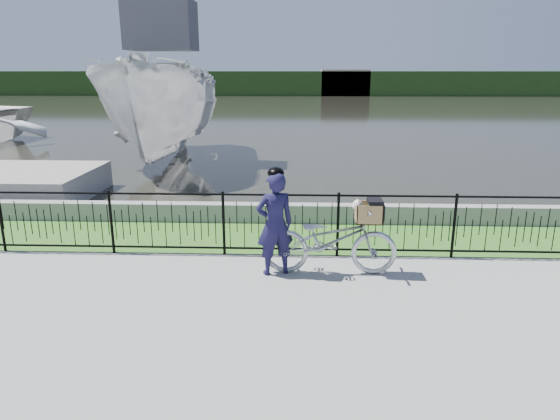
{
  "coord_description": "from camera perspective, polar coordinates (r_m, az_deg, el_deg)",
  "views": [
    {
      "loc": [
        0.31,
        -6.71,
        3.17
      ],
      "look_at": [
        0.01,
        1.0,
        1.0
      ],
      "focal_mm": 32.0,
      "sensor_mm": 36.0,
      "label": 1
    }
  ],
  "objects": [
    {
      "name": "boat_near",
      "position": [
        18.08,
        -12.91,
        11.39
      ],
      "size": [
        4.03,
        9.49,
        5.39
      ],
      "color": "silver",
      "rests_on": "water"
    },
    {
      "name": "ground",
      "position": [
        7.43,
        -0.42,
        -9.56
      ],
      "size": [
        120.0,
        120.0,
        0.0
      ],
      "primitive_type": "plane",
      "color": "gray",
      "rests_on": "ground"
    },
    {
      "name": "cyclist",
      "position": [
        7.84,
        -0.59,
        -1.43
      ],
      "size": [
        0.71,
        0.58,
        1.74
      ],
      "color": "#161437",
      "rests_on": "ground"
    },
    {
      "name": "water",
      "position": [
        39.84,
        1.79,
        11.16
      ],
      "size": [
        120.0,
        120.0,
        0.0
      ],
      "primitive_type": "plane",
      "color": "black",
      "rests_on": "ground"
    },
    {
      "name": "fence",
      "position": [
        8.71,
        0.06,
        -1.62
      ],
      "size": [
        14.0,
        0.06,
        1.15
      ],
      "primitive_type": null,
      "color": "black",
      "rests_on": "ground"
    },
    {
      "name": "grass_strip",
      "position": [
        9.84,
        0.28,
        -3.06
      ],
      "size": [
        60.0,
        2.0,
        0.01
      ],
      "primitive_type": "cube",
      "color": "#366A21",
      "rests_on": "ground"
    },
    {
      "name": "quay_wall",
      "position": [
        10.73,
        0.46,
        -0.35
      ],
      "size": [
        60.0,
        0.3,
        0.4
      ],
      "primitive_type": "cube",
      "color": "gray",
      "rests_on": "ground"
    },
    {
      "name": "far_building_left",
      "position": [
        67.26,
        -14.03,
        14.29
      ],
      "size": [
        8.0,
        4.0,
        4.0
      ],
      "primitive_type": "cube",
      "color": "#AA9F89",
      "rests_on": "ground"
    },
    {
      "name": "far_treeline",
      "position": [
        66.73,
        2.01,
        14.29
      ],
      "size": [
        120.0,
        6.0,
        3.0
      ],
      "primitive_type": "cube",
      "color": "#25451A",
      "rests_on": "ground"
    },
    {
      "name": "bicycle_rig",
      "position": [
        7.99,
        5.81,
        -3.38
      ],
      "size": [
        2.13,
        0.74,
        1.25
      ],
      "color": "#A6ABB2",
      "rests_on": "ground"
    },
    {
      "name": "far_building_right",
      "position": [
        65.48,
        7.43,
        14.23
      ],
      "size": [
        6.0,
        3.0,
        3.2
      ],
      "primitive_type": "cube",
      "color": "#AA9F89",
      "rests_on": "ground"
    }
  ]
}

